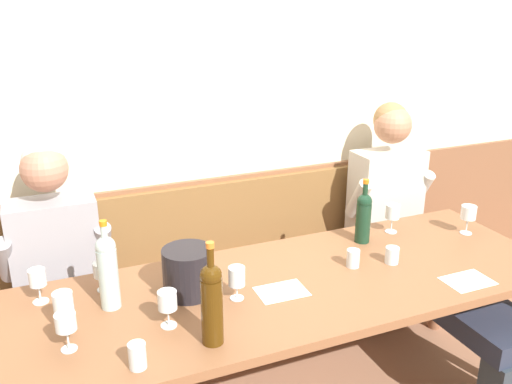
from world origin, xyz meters
The scene contains 23 objects.
room_wall_back centered at (0.00, 1.09, 1.40)m, with size 6.80×0.08×2.80m, color beige.
wood_wainscot_panel centered at (0.00, 1.04, 0.48)m, with size 6.80×0.03×0.96m, color brown.
wall_bench centered at (0.00, 0.83, 0.28)m, with size 2.75×0.42×0.94m.
dining_table centered at (0.00, 0.15, 0.67)m, with size 2.45×0.84×0.75m.
person_right_seat centered at (-0.95, 0.47, 0.64)m, with size 0.51×1.27×1.31m.
person_center_right_seat centered at (0.94, 0.48, 0.66)m, with size 0.52×1.27×1.35m.
ice_bucket centered at (-0.45, 0.23, 0.85)m, with size 0.21×0.21×0.20m, color black.
wine_bottle_green_tall centered at (0.50, 0.39, 0.89)m, with size 0.08×0.08×0.33m.
wine_bottle_clear_water centered at (-0.47, -0.13, 0.92)m, with size 0.08×0.08×0.40m.
wine_bottle_amber_mid centered at (-0.77, 0.25, 0.91)m, with size 0.08×0.08×0.38m.
wine_glass_near_bucket centered at (-0.59, 0.03, 0.85)m, with size 0.07×0.07×0.15m.
wine_glass_right_end centered at (-0.28, 0.11, 0.84)m, with size 0.07×0.07×0.14m.
wine_glass_mid_right centered at (-1.03, 0.40, 0.85)m, with size 0.07×0.07×0.15m.
wine_glass_by_bottle centered at (-0.95, 0.16, 0.85)m, with size 0.07×0.07×0.15m.
wine_glass_center_front centered at (0.71, 0.43, 0.86)m, with size 0.07×0.07×0.15m.
wine_glass_mid_left centered at (-0.95, 0.02, 0.85)m, with size 0.07×0.07×0.14m.
wine_glass_center_rear centered at (1.06, 0.26, 0.86)m, with size 0.08×0.08×0.15m.
wine_glass_left_end centered at (-0.78, 0.40, 0.84)m, with size 0.08×0.08×0.13m.
water_tumbler_left centered at (0.50, 0.13, 0.79)m, with size 0.06×0.06×0.08m, color silver.
water_tumbler_center centered at (-0.75, -0.17, 0.79)m, with size 0.06×0.06×0.09m, color silver.
water_tumbler_right centered at (0.31, 0.17, 0.79)m, with size 0.06×0.06×0.08m, color silver.
tasting_sheet_left_guest centered at (-0.09, 0.09, 0.75)m, with size 0.21×0.15×0.00m, color white.
tasting_sheet_right_guest centered at (0.70, -0.14, 0.75)m, with size 0.21×0.15×0.00m, color white.
Camera 1 is at (-0.97, -1.73, 1.93)m, focal length 38.26 mm.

